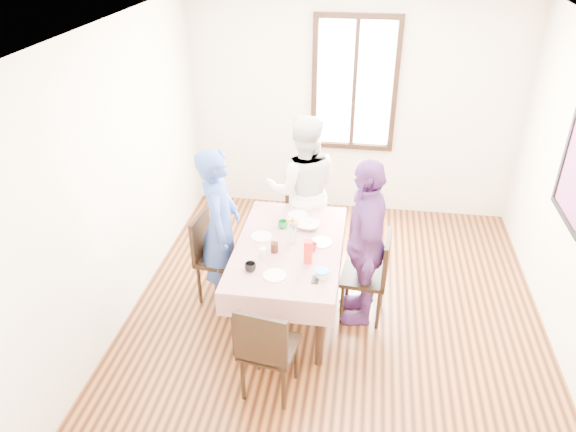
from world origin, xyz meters
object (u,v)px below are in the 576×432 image
object	(u,v)px
chair_near	(270,347)
person_right	(365,243)
chair_far	(302,219)
person_far	(303,189)
chair_right	(364,276)
person_left	(220,227)
chair_left	(220,258)
dining_table	(289,279)

from	to	relation	value
chair_near	person_right	xyz separation A→B (m)	(0.69, 1.07, 0.37)
chair_far	person_far	xyz separation A→B (m)	(0.00, -0.02, 0.39)
person_right	chair_right	bearing A→B (deg)	86.01
chair_far	person_left	world-z (taller)	person_left
chair_near	person_far	xyz separation A→B (m)	(0.00, 2.02, 0.39)
chair_near	chair_left	bearing A→B (deg)	130.69
chair_left	chair_right	xyz separation A→B (m)	(1.42, -0.09, 0.00)
person_far	chair_near	bearing A→B (deg)	81.06
dining_table	chair_far	distance (m)	1.02
chair_left	person_right	bearing A→B (deg)	91.96
chair_left	dining_table	bearing A→B (deg)	84.67
chair_right	person_far	world-z (taller)	person_far
dining_table	person_right	xyz separation A→B (m)	(0.69, 0.05, 0.45)
person_far	dining_table	bearing A→B (deg)	81.06
chair_left	person_far	bearing A→B (deg)	146.24
person_far	person_right	xyz separation A→B (m)	(0.69, -0.95, -0.02)
chair_left	chair_far	distance (m)	1.13
chair_near	dining_table	bearing A→B (deg)	99.17
dining_table	person_left	size ratio (longest dim) A/B	0.91
person_left	person_right	distance (m)	1.39
chair_near	chair_far	bearing A→B (deg)	99.17
person_left	chair_right	bearing A→B (deg)	-102.27
chair_near	person_right	bearing A→B (deg)	66.18
dining_table	person_far	xyz separation A→B (m)	(0.00, 1.00, 0.47)
chair_far	person_right	size ratio (longest dim) A/B	0.55
dining_table	chair_right	bearing A→B (deg)	3.73
person_left	person_right	size ratio (longest dim) A/B	0.98
chair_right	person_far	xyz separation A→B (m)	(-0.71, 0.95, 0.39)
chair_far	chair_near	world-z (taller)	same
chair_right	chair_far	xyz separation A→B (m)	(-0.71, 0.97, 0.00)
chair_right	chair_far	bearing A→B (deg)	41.60
dining_table	person_left	distance (m)	0.83
chair_left	person_far	world-z (taller)	person_far
person_far	person_right	distance (m)	1.18
dining_table	chair_right	distance (m)	0.72
chair_right	person_right	size ratio (longest dim) A/B	0.55
chair_far	person_far	bearing A→B (deg)	86.83
chair_right	chair_far	world-z (taller)	same
chair_right	person_left	bearing A→B (deg)	91.68
person_far	chair_far	bearing A→B (deg)	-98.94
person_left	person_far	world-z (taller)	person_far
chair_right	chair_far	size ratio (longest dim) A/B	1.00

